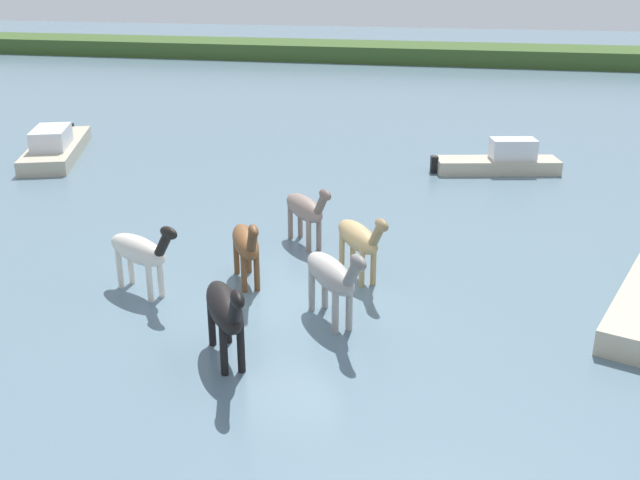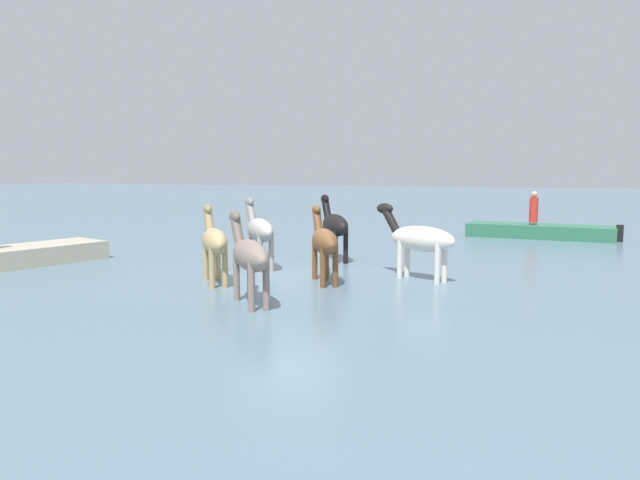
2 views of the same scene
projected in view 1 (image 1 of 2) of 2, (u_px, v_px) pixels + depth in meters
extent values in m
plane|color=slate|center=(289.00, 296.00, 15.56)|extent=(149.30, 149.30, 0.00)
cube|color=#365224|center=(435.00, 61.00, 54.25)|extent=(134.37, 6.00, 2.40)
ellipsoid|color=#9E9993|center=(330.00, 273.00, 14.15)|extent=(1.57, 1.80, 0.63)
cylinder|color=#9E9993|center=(349.00, 306.00, 13.92)|extent=(0.14, 0.14, 1.03)
cylinder|color=#9E9993|center=(335.00, 309.00, 13.80)|extent=(0.14, 0.14, 1.03)
cylinder|color=#9E9993|center=(325.00, 285.00, 14.86)|extent=(0.14, 0.14, 1.03)
cylinder|color=#9E9993|center=(312.00, 287.00, 14.74)|extent=(0.14, 0.14, 1.03)
cylinder|color=slate|center=(353.00, 273.00, 13.17)|extent=(0.52, 0.58, 0.68)
ellipsoid|color=slate|center=(358.00, 262.00, 12.90)|extent=(0.48, 0.53, 0.27)
ellipsoid|color=tan|center=(358.00, 237.00, 16.18)|extent=(1.47, 1.75, 0.60)
cylinder|color=tan|center=(373.00, 264.00, 15.95)|extent=(0.13, 0.13, 0.98)
cylinder|color=tan|center=(362.00, 266.00, 15.85)|extent=(0.13, 0.13, 0.98)
cylinder|color=tan|center=(353.00, 248.00, 16.87)|extent=(0.13, 0.13, 0.98)
cylinder|color=tan|center=(342.00, 250.00, 16.77)|extent=(0.13, 0.13, 0.98)
cylinder|color=olive|center=(377.00, 234.00, 15.23)|extent=(0.49, 0.56, 0.66)
ellipsoid|color=olive|center=(382.00, 225.00, 14.97)|extent=(0.45, 0.52, 0.26)
ellipsoid|color=silver|center=(138.00, 250.00, 15.40)|extent=(1.84, 1.31, 0.61)
cylinder|color=silver|center=(160.00, 275.00, 15.36)|extent=(0.13, 0.13, 1.00)
cylinder|color=silver|center=(149.00, 280.00, 15.15)|extent=(0.13, 0.13, 1.00)
cylinder|color=silver|center=(130.00, 263.00, 16.01)|extent=(0.13, 0.13, 1.00)
cylinder|color=silver|center=(119.00, 267.00, 15.81)|extent=(0.13, 0.13, 1.00)
cylinder|color=black|center=(164.00, 243.00, 14.68)|extent=(0.59, 0.44, 0.66)
ellipsoid|color=black|center=(169.00, 233.00, 14.47)|extent=(0.53, 0.41, 0.27)
ellipsoid|color=black|center=(224.00, 307.00, 12.73)|extent=(1.45, 1.89, 0.63)
cylinder|color=black|center=(241.00, 346.00, 12.47)|extent=(0.14, 0.14, 1.04)
cylinder|color=black|center=(224.00, 348.00, 12.38)|extent=(0.14, 0.14, 1.04)
cylinder|color=black|center=(227.00, 318.00, 13.46)|extent=(0.14, 0.14, 1.04)
cylinder|color=black|center=(211.00, 320.00, 13.37)|extent=(0.14, 0.14, 1.04)
cylinder|color=black|center=(235.00, 310.00, 11.71)|extent=(0.49, 0.60, 0.69)
ellipsoid|color=black|center=(237.00, 299.00, 11.43)|extent=(0.45, 0.55, 0.28)
ellipsoid|color=brown|center=(245.00, 242.00, 15.92)|extent=(1.29, 1.80, 0.59)
cylinder|color=brown|center=(257.00, 270.00, 15.65)|extent=(0.13, 0.13, 0.97)
cylinder|color=brown|center=(244.00, 271.00, 15.58)|extent=(0.13, 0.13, 0.97)
cylinder|color=brown|center=(248.00, 253.00, 16.60)|extent=(0.13, 0.13, 0.97)
cylinder|color=brown|center=(236.00, 254.00, 16.53)|extent=(0.13, 0.13, 0.97)
cylinder|color=#50311A|center=(252.00, 240.00, 14.94)|extent=(0.43, 0.57, 0.65)
ellipsoid|color=#50311A|center=(253.00, 231.00, 14.67)|extent=(0.41, 0.52, 0.26)
ellipsoid|color=gray|center=(304.00, 208.00, 18.13)|extent=(1.55, 1.69, 0.60)
cylinder|color=gray|center=(319.00, 231.00, 17.93)|extent=(0.13, 0.13, 0.98)
cylinder|color=gray|center=(309.00, 233.00, 17.80)|extent=(0.13, 0.13, 0.98)
cylinder|color=gray|center=(300.00, 219.00, 18.81)|extent=(0.13, 0.13, 0.98)
cylinder|color=gray|center=(290.00, 221.00, 18.69)|extent=(0.13, 0.13, 0.98)
cylinder|color=#63544C|center=(321.00, 203.00, 17.21)|extent=(0.51, 0.55, 0.65)
ellipsoid|color=#63544C|center=(325.00, 195.00, 16.96)|extent=(0.47, 0.50, 0.26)
cube|color=#B7AD93|center=(57.00, 151.00, 26.97)|extent=(3.70, 6.11, 0.68)
cube|color=silver|center=(51.00, 138.00, 26.07)|extent=(1.86, 2.40, 0.70)
cube|color=black|center=(71.00, 132.00, 29.77)|extent=(0.35, 0.33, 0.73)
cube|color=#B7AD93|center=(497.00, 168.00, 24.89)|extent=(4.36, 2.13, 0.63)
cube|color=silver|center=(513.00, 149.00, 24.66)|extent=(1.66, 1.15, 0.70)
cube|color=black|center=(434.00, 166.00, 24.84)|extent=(0.30, 0.33, 0.68)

